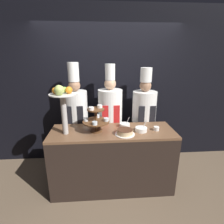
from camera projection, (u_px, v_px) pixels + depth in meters
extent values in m
plane|color=brown|center=(114.00, 199.00, 2.50)|extent=(14.00, 14.00, 0.00)
cube|color=black|center=(109.00, 88.00, 3.22)|extent=(10.00, 0.06, 2.80)
cube|color=black|center=(112.00, 160.00, 2.66)|extent=(1.78, 0.61, 0.90)
cube|color=brown|center=(113.00, 132.00, 2.51)|extent=(1.78, 0.61, 0.03)
cylinder|color=brown|center=(96.00, 131.00, 2.49)|extent=(0.17, 0.17, 0.02)
cylinder|color=brown|center=(96.00, 120.00, 2.44)|extent=(0.04, 0.04, 0.33)
cylinder|color=brown|center=(96.00, 121.00, 2.44)|extent=(0.38, 0.38, 0.02)
cylinder|color=brown|center=(96.00, 109.00, 2.39)|extent=(0.24, 0.24, 0.02)
cylinder|color=silver|center=(86.00, 119.00, 2.44)|extent=(0.07, 0.07, 0.04)
cylinder|color=gold|center=(86.00, 120.00, 2.44)|extent=(0.06, 0.06, 0.03)
cylinder|color=silver|center=(95.00, 123.00, 2.30)|extent=(0.07, 0.07, 0.04)
cylinder|color=red|center=(95.00, 124.00, 2.30)|extent=(0.06, 0.06, 0.03)
cylinder|color=silver|center=(106.00, 120.00, 2.43)|extent=(0.07, 0.07, 0.04)
cylinder|color=beige|center=(106.00, 120.00, 2.43)|extent=(0.06, 0.06, 0.03)
cylinder|color=silver|center=(97.00, 116.00, 2.57)|extent=(0.07, 0.07, 0.04)
cylinder|color=green|center=(97.00, 117.00, 2.57)|extent=(0.06, 0.06, 0.03)
cylinder|color=white|center=(91.00, 108.00, 2.33)|extent=(0.07, 0.07, 0.04)
cylinder|color=white|center=(100.00, 106.00, 2.43)|extent=(0.07, 0.07, 0.04)
cylinder|color=#B2ADA8|center=(64.00, 115.00, 2.33)|extent=(0.07, 0.07, 0.55)
cylinder|color=white|center=(62.00, 94.00, 2.25)|extent=(0.35, 0.35, 0.01)
sphere|color=orange|center=(69.00, 90.00, 2.24)|extent=(0.09, 0.09, 0.09)
sphere|color=#84B742|center=(64.00, 90.00, 2.32)|extent=(0.08, 0.08, 0.08)
sphere|color=orange|center=(55.00, 91.00, 2.23)|extent=(0.08, 0.08, 0.08)
sphere|color=#ADC160|center=(59.00, 90.00, 2.15)|extent=(0.13, 0.13, 0.13)
cylinder|color=white|center=(125.00, 134.00, 2.39)|extent=(0.27, 0.27, 0.01)
cylinder|color=#E0BC89|center=(125.00, 132.00, 2.38)|extent=(0.22, 0.22, 0.06)
cylinder|color=#472819|center=(125.00, 130.00, 2.37)|extent=(0.21, 0.21, 0.01)
cylinder|color=white|center=(156.00, 129.00, 2.51)|extent=(0.08, 0.08, 0.06)
cylinder|color=white|center=(141.00, 129.00, 2.48)|extent=(0.17, 0.17, 0.06)
cylinder|color=#BCBCC1|center=(145.00, 124.00, 2.46)|extent=(0.05, 0.01, 0.11)
cylinder|color=white|center=(125.00, 125.00, 2.63)|extent=(0.16, 0.16, 0.06)
cylinder|color=#BCBCC1|center=(128.00, 121.00, 2.61)|extent=(0.05, 0.01, 0.11)
cube|color=#28282D|center=(78.00, 145.00, 3.11)|extent=(0.29, 0.16, 0.89)
cylinder|color=silver|center=(76.00, 107.00, 2.89)|extent=(0.39, 0.39, 0.53)
cube|color=black|center=(75.00, 117.00, 2.75)|extent=(0.27, 0.01, 0.34)
sphere|color=#A37556|center=(74.00, 85.00, 2.78)|extent=(0.19, 0.19, 0.19)
cylinder|color=white|center=(73.00, 72.00, 2.72)|extent=(0.17, 0.17, 0.29)
cube|color=black|center=(110.00, 145.00, 3.15)|extent=(0.30, 0.17, 0.87)
cylinder|color=white|center=(110.00, 107.00, 2.93)|extent=(0.40, 0.40, 0.57)
cube|color=red|center=(111.00, 117.00, 2.79)|extent=(0.28, 0.01, 0.36)
sphere|color=tan|center=(110.00, 84.00, 2.82)|extent=(0.19, 0.19, 0.19)
cylinder|color=white|center=(110.00, 72.00, 2.76)|extent=(0.16, 0.16, 0.25)
cube|color=#38332D|center=(142.00, 143.00, 3.19)|extent=(0.30, 0.17, 0.88)
cylinder|color=white|center=(144.00, 107.00, 2.98)|extent=(0.40, 0.40, 0.53)
cube|color=black|center=(147.00, 116.00, 2.83)|extent=(0.28, 0.01, 0.34)
sphere|color=#A37556|center=(145.00, 86.00, 2.87)|extent=(0.19, 0.19, 0.19)
cylinder|color=white|center=(146.00, 75.00, 2.81)|extent=(0.19, 0.19, 0.23)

